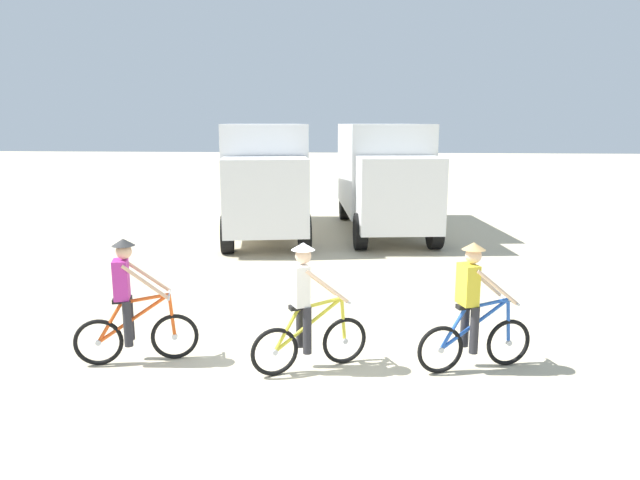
{
  "coord_description": "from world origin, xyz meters",
  "views": [
    {
      "loc": [
        0.95,
        -7.25,
        3.39
      ],
      "look_at": [
        0.06,
        3.92,
        1.1
      ],
      "focal_mm": 32.31,
      "sensor_mm": 36.0,
      "label": 1
    }
  ],
  "objects_px": {
    "cyclist_orange_shirt": "(131,306)",
    "cyclist_cowboy_hat": "(306,312)",
    "box_truck_avon_van": "(264,173)",
    "cyclist_near_camera": "(473,312)",
    "box_truck_white_box": "(384,172)"
  },
  "relations": [
    {
      "from": "cyclist_orange_shirt",
      "to": "cyclist_near_camera",
      "type": "bearing_deg",
      "value": 1.55
    },
    {
      "from": "box_truck_avon_van",
      "to": "cyclist_cowboy_hat",
      "type": "xyz_separation_m",
      "value": [
        2.32,
        -10.03,
        -1.03
      ]
    },
    {
      "from": "cyclist_orange_shirt",
      "to": "cyclist_cowboy_hat",
      "type": "bearing_deg",
      "value": -1.43
    },
    {
      "from": "cyclist_orange_shirt",
      "to": "cyclist_near_camera",
      "type": "relative_size",
      "value": 1.0
    },
    {
      "from": "cyclist_orange_shirt",
      "to": "cyclist_cowboy_hat",
      "type": "distance_m",
      "value": 2.51
    },
    {
      "from": "cyclist_near_camera",
      "to": "cyclist_cowboy_hat",
      "type": "bearing_deg",
      "value": -175.17
    },
    {
      "from": "cyclist_orange_shirt",
      "to": "box_truck_white_box",
      "type": "bearing_deg",
      "value": 70.17
    },
    {
      "from": "box_truck_white_box",
      "to": "cyclist_orange_shirt",
      "type": "relative_size",
      "value": 3.84
    },
    {
      "from": "box_truck_white_box",
      "to": "cyclist_orange_shirt",
      "type": "xyz_separation_m",
      "value": [
        -3.84,
        -10.65,
        -1.03
      ]
    },
    {
      "from": "cyclist_cowboy_hat",
      "to": "cyclist_orange_shirt",
      "type": "bearing_deg",
      "value": 178.57
    },
    {
      "from": "cyclist_cowboy_hat",
      "to": "cyclist_near_camera",
      "type": "bearing_deg",
      "value": 4.83
    },
    {
      "from": "box_truck_avon_van",
      "to": "box_truck_white_box",
      "type": "height_order",
      "value": "same"
    },
    {
      "from": "box_truck_avon_van",
      "to": "cyclist_near_camera",
      "type": "xyz_separation_m",
      "value": [
        4.6,
        -9.83,
        -1.03
      ]
    },
    {
      "from": "box_truck_avon_van",
      "to": "cyclist_near_camera",
      "type": "bearing_deg",
      "value": -64.91
    },
    {
      "from": "cyclist_cowboy_hat",
      "to": "cyclist_near_camera",
      "type": "relative_size",
      "value": 1.0
    }
  ]
}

